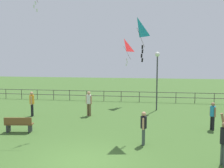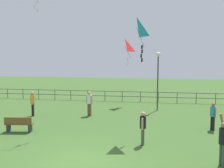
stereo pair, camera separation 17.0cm
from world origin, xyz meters
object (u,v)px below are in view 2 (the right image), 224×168
(person_3, at_px, (33,102))
(kite_0, at_px, (125,47))
(lamppost, at_px, (158,68))
(person_2, at_px, (213,114))
(person_4, at_px, (143,126))
(person_0, at_px, (89,102))
(park_bench, at_px, (19,124))
(kite_2, at_px, (137,29))
(person_1, at_px, (223,140))

(person_3, xyz_separation_m, kite_0, (5.79, 5.58, 3.98))
(lamppost, height_order, person_2, lamppost)
(person_4, bearing_deg, person_0, 125.88)
(park_bench, bearing_deg, kite_2, 2.63)
(kite_0, bearing_deg, person_4, -78.99)
(person_0, height_order, person_3, person_0)
(person_3, bearing_deg, kite_2, -25.08)
(person_1, xyz_separation_m, kite_2, (-3.48, 3.20, 4.48))
(park_bench, xyz_separation_m, person_0, (2.86, 4.43, 0.52))
(person_0, xyz_separation_m, person_3, (-3.87, -0.67, -0.00))
(person_0, bearing_deg, kite_0, 68.69)
(person_3, bearing_deg, person_2, -8.28)
(lamppost, relative_size, person_0, 2.60)
(kite_0, bearing_deg, person_2, -51.52)
(person_4, distance_m, kite_2, 4.77)
(kite_0, bearing_deg, lamppost, -39.19)
(person_2, height_order, person_4, person_4)
(park_bench, distance_m, person_4, 6.87)
(park_bench, bearing_deg, person_3, 105.12)
(person_0, xyz_separation_m, kite_2, (3.52, -4.13, 4.49))
(park_bench, height_order, person_2, person_2)
(lamppost, distance_m, kite_0, 3.98)
(person_3, bearing_deg, person_0, 9.89)
(park_bench, relative_size, kite_0, 0.68)
(park_bench, bearing_deg, kite_0, 62.93)
(person_3, relative_size, kite_0, 0.76)
(person_4, height_order, kite_2, kite_2)
(person_0, relative_size, kite_2, 0.78)
(lamppost, distance_m, person_0, 5.84)
(person_2, height_order, kite_0, kite_0)
(lamppost, height_order, person_3, lamppost)
(person_0, relative_size, person_4, 1.09)
(person_1, bearing_deg, person_0, 133.69)
(lamppost, relative_size, person_4, 2.83)
(kite_2, bearing_deg, person_1, -42.54)
(person_0, xyz_separation_m, person_2, (7.69, -2.36, -0.09))
(person_1, height_order, person_2, person_1)
(person_2, bearing_deg, person_4, -140.79)
(person_0, relative_size, person_1, 0.87)
(park_bench, xyz_separation_m, person_4, (6.78, -1.00, 0.45))
(person_0, bearing_deg, person_2, -17.04)
(lamppost, height_order, park_bench, lamppost)
(person_4, bearing_deg, park_bench, 171.58)
(park_bench, relative_size, person_0, 0.90)
(person_0, distance_m, kite_0, 6.60)
(park_bench, relative_size, person_2, 0.98)
(park_bench, height_order, person_0, person_0)
(lamppost, bearing_deg, person_2, -59.05)
(person_2, height_order, kite_2, kite_2)
(person_0, bearing_deg, person_3, -170.11)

